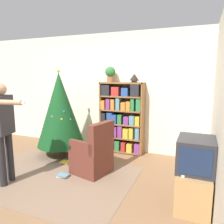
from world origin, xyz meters
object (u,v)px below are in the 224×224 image
bookshelf (122,118)px  christmas_tree (60,110)px  television (196,154)px  armchair (93,155)px  potted_plant (110,73)px  table_lamp (134,77)px  standing_person (4,126)px

bookshelf → christmas_tree: christmas_tree is taller
television → armchair: bearing=167.3°
potted_plant → table_lamp: 0.54m
television → table_lamp: 2.23m
bookshelf → potted_plant: size_ratio=4.68×
television → potted_plant: potted_plant is taller
potted_plant → table_lamp: bearing=-0.0°
armchair → table_lamp: 1.81m
table_lamp → christmas_tree: bearing=-155.1°
television → christmas_tree: size_ratio=0.30×
armchair → standing_person: (-1.08, -0.84, 0.61)m
christmas_tree → television: bearing=-18.6°
armchair → potted_plant: bearing=-159.0°
potted_plant → television: bearing=-40.5°
standing_person → potted_plant: 2.36m
table_lamp → armchair: bearing=-106.8°
christmas_tree → standing_person: bearing=-91.7°
bookshelf → table_lamp: bearing=1.7°
christmas_tree → table_lamp: (1.40, 0.65, 0.67)m
bookshelf → armchair: 1.26m
television → standing_person: (-2.73, -0.47, 0.23)m
bookshelf → standing_person: bearing=-120.2°
television → armchair: armchair is taller
television → table_lamp: size_ratio=2.69×
television → potted_plant: (-1.82, 1.56, 1.03)m
bookshelf → television: bearing=-44.9°
armchair → potted_plant: potted_plant is taller
armchair → standing_person: 1.50m
christmas_tree → potted_plant: (0.87, 0.65, 0.75)m
christmas_tree → armchair: bearing=-27.2°
standing_person → television: bearing=90.0°
bookshelf → potted_plant: 1.00m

